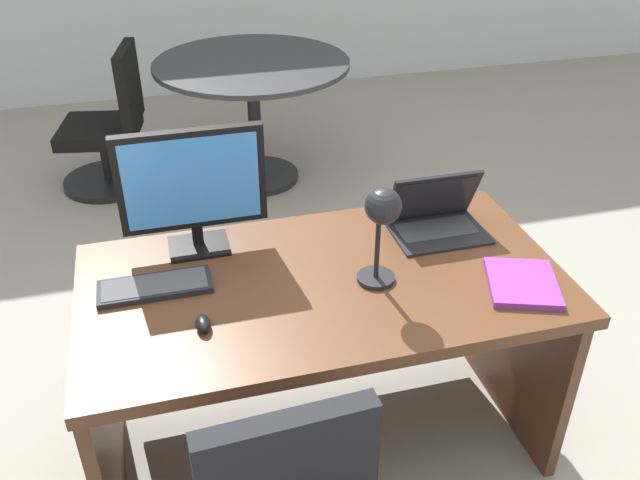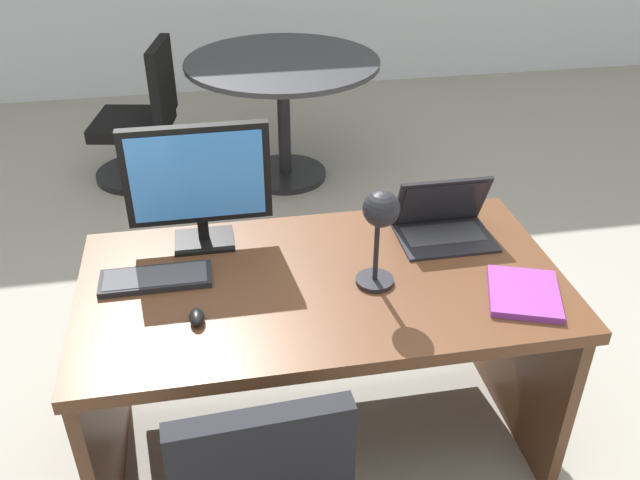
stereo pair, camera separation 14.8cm
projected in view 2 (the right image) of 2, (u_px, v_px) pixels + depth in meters
ground at (274, 236)px, 3.78m from camera, size 12.00×12.00×0.00m
desk at (320, 322)px, 2.28m from camera, size 1.52×0.81×0.76m
monitor at (198, 179)px, 2.18m from camera, size 0.47×0.16×0.43m
laptop at (443, 217)px, 2.32m from camera, size 0.32×0.24×0.21m
keyboard at (156, 279)px, 2.11m from camera, size 0.35×0.13×0.02m
mouse at (197, 317)px, 1.94m from camera, size 0.04×0.08×0.03m
desk_lamp at (380, 221)px, 1.96m from camera, size 0.12×0.14×0.34m
book at (524, 293)px, 2.05m from camera, size 0.28×0.30×0.02m
meeting_table at (283, 90)px, 4.09m from camera, size 1.17×1.17×0.77m
meeting_chair_near at (143, 128)px, 4.23m from camera, size 0.56×0.56×0.87m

